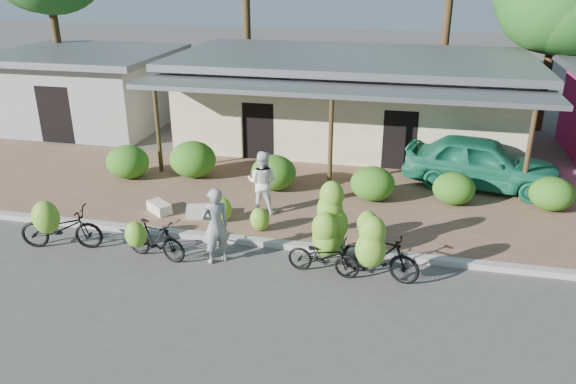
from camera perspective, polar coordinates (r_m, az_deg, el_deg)
name	(u,v)px	position (r m, az deg, el deg)	size (l,w,h in m)	color
ground	(286,293)	(12.14, -0.23, -10.22)	(100.00, 100.00, 0.00)	#494644
sidewalk	(324,200)	(16.47, 3.64, -0.83)	(60.00, 6.00, 0.12)	#895F4A
curb	(304,247)	(13.79, 1.62, -5.57)	(60.00, 0.25, 0.15)	#A8A399
shop_main	(350,99)	(21.57, 6.31, 9.36)	(13.00, 8.50, 3.35)	beige
shop_grey	(88,88)	(25.30, -19.65, 9.90)	(7.00, 6.00, 3.15)	gray
tree_near_right	(553,3)	(25.13, 25.31, 16.93)	(4.68, 4.52, 6.76)	#49381D
hedge_0	(128,162)	(18.52, -15.97, 2.97)	(1.37, 1.23, 1.06)	#2D5F15
hedge_1	(193,159)	(18.14, -9.65, 3.29)	(1.49, 1.34, 1.16)	#2D5F15
hedge_2	(274,173)	(16.88, -1.47, 1.98)	(1.37, 1.23, 1.07)	#2D5F15
hedge_3	(373,184)	(16.31, 8.59, 0.84)	(1.28, 1.15, 1.00)	#2D5F15
hedge_4	(454,189)	(16.56, 16.49, 0.34)	(1.18, 1.06, 0.92)	#2D5F15
hedge_5	(552,194)	(17.12, 25.21, -0.17)	(1.21, 1.09, 0.94)	#2D5F15
bike_far_left	(59,226)	(14.64, -22.24, -3.24)	(2.11, 1.45, 1.52)	black
bike_left	(152,239)	(13.48, -13.60, -4.67)	(1.68, 1.23, 1.23)	black
bike_center	(327,236)	(12.73, 4.01, -4.47)	(1.72, 1.26, 2.04)	black
bike_right	(378,252)	(12.32, 9.09, -6.00)	(1.87, 1.40, 1.74)	black
loose_banana_a	(222,209)	(14.95, -6.73, -1.76)	(0.54, 0.46, 0.68)	#70AE2B
loose_banana_b	(260,219)	(14.37, -2.90, -2.79)	(0.50, 0.42, 0.62)	#70AE2B
loose_banana_c	(368,224)	(14.19, 8.10, -3.21)	(0.55, 0.46, 0.68)	#70AE2B
sack_near	(203,211)	(15.37, -8.68, -1.96)	(0.85, 0.40, 0.30)	silver
sack_far	(159,207)	(15.86, -12.94, -1.53)	(0.75, 0.38, 0.28)	silver
vendor	(215,226)	(12.99, -7.38, -3.44)	(0.67, 0.44, 1.85)	gray
bystander	(262,182)	(15.25, -2.63, 1.03)	(0.85, 0.66, 1.74)	white
teal_van	(481,162)	(18.02, 19.05, 2.88)	(1.84, 4.57, 1.56)	#186E4E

